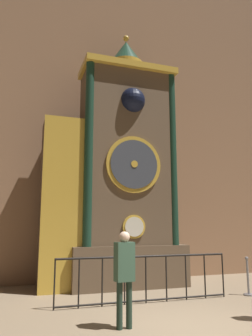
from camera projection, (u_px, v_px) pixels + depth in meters
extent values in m
plane|color=#847056|center=(197.00, 331.00, 5.70)|extent=(28.00, 28.00, 0.00)
cube|color=#936B4C|center=(111.00, 94.00, 12.17)|extent=(24.00, 0.30, 13.24)
cube|color=brown|center=(126.00, 265.00, 10.01)|extent=(3.53, 1.61, 1.22)
cube|color=brown|center=(126.00, 154.00, 10.61)|extent=(2.83, 1.40, 5.71)
cube|color=gold|center=(127.00, 74.00, 10.99)|extent=(3.05, 1.54, 0.20)
cylinder|color=gold|center=(134.00, 227.00, 9.53)|extent=(0.69, 0.05, 0.69)
cylinder|color=silver|center=(134.00, 227.00, 9.50)|extent=(0.57, 0.03, 0.57)
cylinder|color=gold|center=(134.00, 164.00, 9.85)|extent=(1.73, 0.07, 1.73)
cylinder|color=#3D424C|center=(134.00, 164.00, 9.81)|extent=(1.49, 0.04, 1.49)
cylinder|color=gold|center=(134.00, 164.00, 9.79)|extent=(0.21, 0.03, 0.21)
cube|color=#3A2D21|center=(128.00, 105.00, 10.69)|extent=(1.00, 0.42, 1.00)
sphere|color=black|center=(132.00, 101.00, 10.30)|extent=(0.80, 0.80, 0.80)
cylinder|color=#193828|center=(89.00, 147.00, 9.60)|extent=(0.27, 0.27, 5.71)
cylinder|color=#193828|center=(172.00, 153.00, 10.46)|extent=(0.27, 0.27, 5.71)
cylinder|color=gold|center=(126.00, 68.00, 11.13)|extent=(1.14, 1.14, 0.30)
cone|color=#1C3D2C|center=(126.00, 53.00, 11.23)|extent=(1.09, 1.09, 0.83)
sphere|color=gold|center=(126.00, 38.00, 11.32)|extent=(0.20, 0.20, 0.20)
cube|color=#4C3828|center=(61.00, 203.00, 9.74)|extent=(1.16, 1.19, 4.94)
cube|color=gold|center=(63.00, 201.00, 9.17)|extent=(1.22, 0.06, 4.94)
cylinder|color=black|center=(54.00, 284.00, 7.14)|extent=(0.04, 0.04, 1.09)
cylinder|color=black|center=(79.00, 283.00, 7.31)|extent=(0.04, 0.04, 1.09)
cylinder|color=black|center=(102.00, 281.00, 7.48)|extent=(0.04, 0.04, 1.09)
cylinder|color=black|center=(125.00, 280.00, 7.65)|extent=(0.04, 0.04, 1.09)
cylinder|color=black|center=(146.00, 279.00, 7.81)|extent=(0.04, 0.04, 1.09)
cylinder|color=black|center=(166.00, 278.00, 7.98)|extent=(0.04, 0.04, 1.09)
cylinder|color=black|center=(186.00, 277.00, 8.15)|extent=(0.04, 0.04, 1.09)
cylinder|color=black|center=(205.00, 276.00, 8.32)|extent=(0.04, 0.04, 1.09)
cylinder|color=black|center=(223.00, 275.00, 8.49)|extent=(0.04, 0.04, 1.09)
cylinder|color=black|center=(146.00, 256.00, 7.91)|extent=(4.31, 0.05, 0.05)
cylinder|color=black|center=(146.00, 300.00, 7.73)|extent=(4.31, 0.04, 0.04)
cylinder|color=#213427|center=(120.00, 305.00, 5.82)|extent=(0.11, 0.11, 0.81)
cylinder|color=#213427|center=(129.00, 305.00, 5.88)|extent=(0.11, 0.11, 0.81)
cube|color=#385642|center=(124.00, 261.00, 5.98)|extent=(0.36, 0.26, 0.69)
sphere|color=beige|center=(124.00, 237.00, 6.06)|extent=(0.20, 0.20, 0.20)
cylinder|color=gray|center=(249.00, 295.00, 8.57)|extent=(0.28, 0.28, 0.04)
cylinder|color=gray|center=(248.00, 277.00, 8.65)|extent=(0.06, 0.06, 0.91)
sphere|color=gray|center=(247.00, 258.00, 8.74)|extent=(0.09, 0.09, 0.09)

